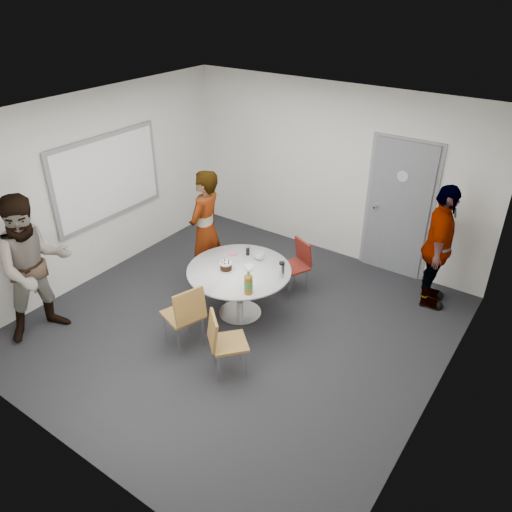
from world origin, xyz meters
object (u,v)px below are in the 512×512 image
Objects in this scene: whiteboard at (108,178)px; person_left at (35,267)px; person_main at (206,230)px; person_right at (438,247)px; table at (240,276)px; chair_near_right at (222,339)px; chair_near_left at (186,312)px; chair_far at (297,261)px; door at (398,209)px.

whiteboard reaches higher than person_left.
person_main is 3.16m from person_right.
table reaches higher than chair_near_right.
person_main is (-0.75, 1.29, 0.34)m from chair_near_left.
chair_far is 0.45× the size of person_main.
person_left reaches higher than chair_near_left.
person_right is (1.68, 0.79, 0.40)m from chair_far.
person_main is at bearing 48.59° from chair_near_left.
chair_near_left is at bearing -147.49° from chair_near_right.
person_main is at bearing -137.58° from door.
person_main reaches higher than table.
person_right reaches higher than chair_far.
person_left is 5.13m from person_right.
chair_far is (0.42, 1.87, -0.06)m from chair_near_left.
chair_near_right is 3.15m from person_right.
door is at bearing 119.01° from chair_near_right.
whiteboard is at bearing 45.39° from chair_far.
whiteboard is 1.81m from person_left.
whiteboard is 4.71m from person_right.
door is at bearing 41.03° from person_right.
chair_near_left is at bearing -48.47° from person_left.
person_left is (-2.14, -2.63, 0.46)m from chair_far.
whiteboard is (-3.56, -2.28, 0.42)m from door.
door is at bearing 32.66° from whiteboard.
whiteboard is at bearing -85.44° from person_main.
whiteboard reaches higher than chair_near_right.
whiteboard is 1.63m from person_main.
chair_near_left is at bearing -22.07° from whiteboard.
person_left is at bearing 132.11° from chair_near_left.
chair_far is at bearing 100.65° from person_right.
person_left is at bearing -35.27° from person_main.
table is 0.93m from chair_near_left.
chair_far is at bearing 137.01° from chair_near_right.
whiteboard reaches higher than person_main.
person_main is 2.27m from person_left.
chair_near_left is 0.63m from chair_near_right.
person_right is at bearing -20.04° from chair_near_left.
person_main is at bearing 101.22° from person_right.
table is at bearing 116.96° from person_right.
chair_near_right is (2.85, -1.00, -0.96)m from whiteboard.
whiteboard is at bearing 97.58° from person_right.
chair_near_left is (2.23, -0.90, -0.91)m from whiteboard.
chair_far is (2.65, 0.96, -0.97)m from whiteboard.
door reaches higher than person_main.
person_right is (4.33, 1.75, -0.57)m from whiteboard.
whiteboard is 1.08× the size of person_main.
chair_far is at bearing -21.44° from person_left.
person_left is (0.51, -1.66, -0.51)m from whiteboard.
chair_near_left reaches higher than chair_far.
person_main is (-0.88, 0.37, 0.27)m from table.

